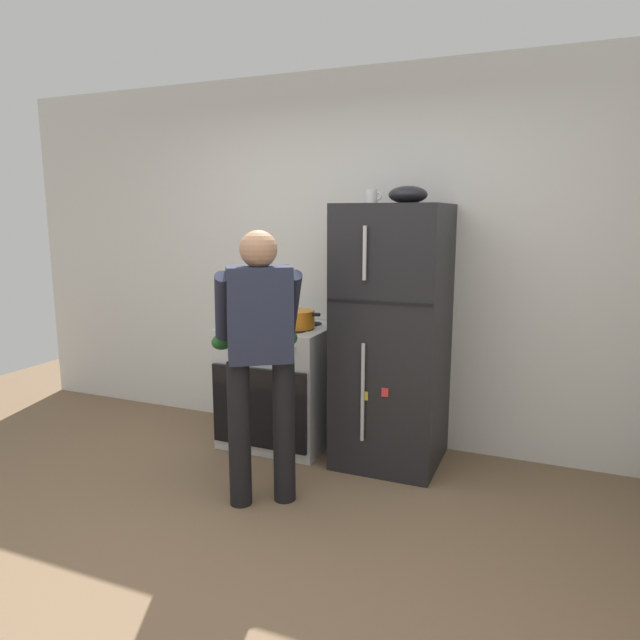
% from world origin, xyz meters
% --- Properties ---
extents(ground, '(8.00, 8.00, 0.00)m').
position_xyz_m(ground, '(0.00, 0.00, 0.00)').
color(ground, brown).
extents(kitchen_wall_back, '(6.00, 0.10, 2.70)m').
position_xyz_m(kitchen_wall_back, '(0.00, 1.95, 1.35)').
color(kitchen_wall_back, silver).
rests_on(kitchen_wall_back, ground).
extents(refrigerator, '(0.68, 0.72, 1.75)m').
position_xyz_m(refrigerator, '(0.41, 1.57, 0.88)').
color(refrigerator, black).
rests_on(refrigerator, ground).
extents(stove_range, '(0.76, 0.67, 0.89)m').
position_xyz_m(stove_range, '(-0.44, 1.56, 0.44)').
color(stove_range, silver).
rests_on(stove_range, ground).
extents(person_cook, '(0.64, 0.67, 1.60)m').
position_xyz_m(person_cook, '(-0.14, 0.72, 0.95)').
color(person_cook, black).
rests_on(person_cook, ground).
extents(red_pot, '(0.36, 0.26, 0.12)m').
position_xyz_m(red_pot, '(-0.28, 1.52, 0.95)').
color(red_pot, orange).
rests_on(red_pot, stove_range).
extents(coffee_mug, '(0.11, 0.08, 0.10)m').
position_xyz_m(coffee_mug, '(0.23, 1.62, 1.80)').
color(coffee_mug, silver).
rests_on(coffee_mug, refrigerator).
extents(pepper_mill, '(0.05, 0.05, 0.16)m').
position_xyz_m(pepper_mill, '(-0.74, 1.77, 0.97)').
color(pepper_mill, brown).
rests_on(pepper_mill, stove_range).
extents(mixing_bowl, '(0.25, 0.25, 0.11)m').
position_xyz_m(mixing_bowl, '(0.49, 1.57, 1.81)').
color(mixing_bowl, black).
rests_on(mixing_bowl, refrigerator).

